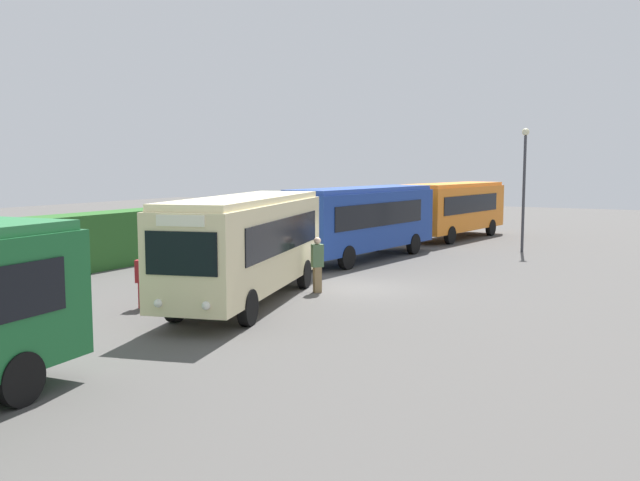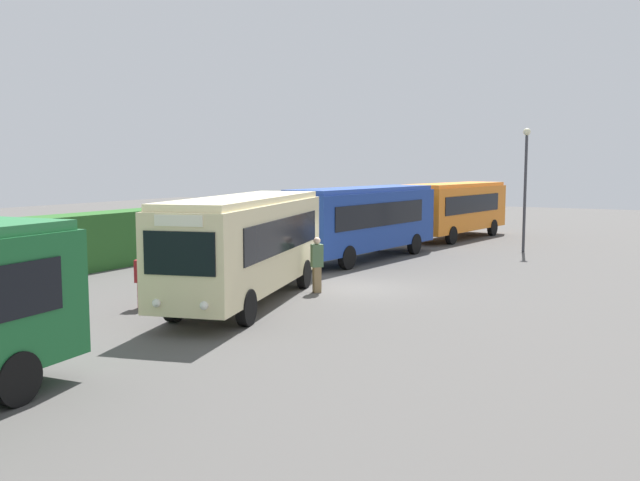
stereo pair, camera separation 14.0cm
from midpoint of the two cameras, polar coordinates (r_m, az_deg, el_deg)
name	(u,v)px [view 1 (the left image)]	position (r m, az deg, el deg)	size (l,w,h in m)	color
ground_plane	(352,288)	(24.33, 2.53, -3.96)	(102.32, 102.32, 0.00)	#514F4C
bus_cream	(247,242)	(21.58, -6.25, -0.16)	(9.78, 4.70, 3.35)	beige
bus_blue	(363,218)	(31.55, 3.44, 1.85)	(10.02, 3.32, 3.31)	navy
bus_orange	(454,207)	(41.27, 10.90, 2.75)	(9.60, 3.67, 3.26)	orange
person_left	(144,279)	(21.52, -14.54, -3.13)	(0.45, 0.54, 1.68)	maroon
person_center	(317,263)	(23.35, -0.39, -1.87)	(0.46, 0.46, 1.89)	olive
hedge_row	(113,239)	(30.92, -16.89, 0.14)	(63.16, 1.71, 2.33)	#2D6327
lamppost	(524,176)	(35.53, 16.42, 5.13)	(0.36, 0.36, 6.11)	#38383D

